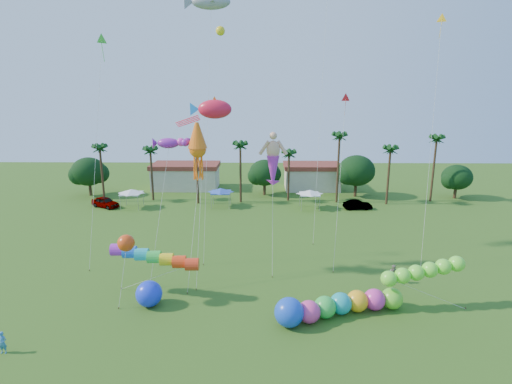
{
  "coord_description": "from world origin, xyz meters",
  "views": [
    {
      "loc": [
        0.52,
        -24.54,
        17.4
      ],
      "look_at": [
        0.0,
        10.0,
        9.0
      ],
      "focal_mm": 28.0,
      "sensor_mm": 36.0,
      "label": 1
    }
  ],
  "objects_px": {
    "spectator_a": "(2,343)",
    "blue_ball": "(149,294)",
    "car_a": "(105,202)",
    "spectator_b": "(394,274)",
    "car_b": "(358,205)",
    "caterpillar_inflatable": "(335,306)"
  },
  "relations": [
    {
      "from": "caterpillar_inflatable",
      "to": "blue_ball",
      "type": "relative_size",
      "value": 5.02
    },
    {
      "from": "spectator_b",
      "to": "blue_ball",
      "type": "xyz_separation_m",
      "value": [
        -22.0,
        -4.47,
        0.18
      ]
    },
    {
      "from": "car_b",
      "to": "caterpillar_inflatable",
      "type": "bearing_deg",
      "value": 160.24
    },
    {
      "from": "spectator_b",
      "to": "caterpillar_inflatable",
      "type": "height_order",
      "value": "caterpillar_inflatable"
    },
    {
      "from": "spectator_a",
      "to": "spectator_b",
      "type": "height_order",
      "value": "spectator_b"
    },
    {
      "from": "car_b",
      "to": "spectator_b",
      "type": "xyz_separation_m",
      "value": [
        -2.49,
        -25.35,
        0.2
      ]
    },
    {
      "from": "car_b",
      "to": "blue_ball",
      "type": "height_order",
      "value": "blue_ball"
    },
    {
      "from": "car_a",
      "to": "caterpillar_inflatable",
      "type": "relative_size",
      "value": 0.44
    },
    {
      "from": "car_b",
      "to": "spectator_a",
      "type": "height_order",
      "value": "spectator_a"
    },
    {
      "from": "car_a",
      "to": "spectator_a",
      "type": "xyz_separation_m",
      "value": [
        7.07,
        -36.94,
        -0.02
      ]
    },
    {
      "from": "spectator_b",
      "to": "caterpillar_inflatable",
      "type": "bearing_deg",
      "value": -116.25
    },
    {
      "from": "spectator_a",
      "to": "caterpillar_inflatable",
      "type": "xyz_separation_m",
      "value": [
        23.77,
        5.07,
        0.15
      ]
    },
    {
      "from": "car_a",
      "to": "spectator_b",
      "type": "relative_size",
      "value": 2.64
    },
    {
      "from": "car_b",
      "to": "spectator_a",
      "type": "bearing_deg",
      "value": 134.32
    },
    {
      "from": "spectator_a",
      "to": "blue_ball",
      "type": "xyz_separation_m",
      "value": [
        8.35,
        6.55,
        0.3
      ]
    },
    {
      "from": "car_a",
      "to": "blue_ball",
      "type": "xyz_separation_m",
      "value": [
        15.42,
        -30.39,
        0.28
      ]
    },
    {
      "from": "spectator_a",
      "to": "blue_ball",
      "type": "height_order",
      "value": "blue_ball"
    },
    {
      "from": "spectator_b",
      "to": "spectator_a",
      "type": "bearing_deg",
      "value": -138.4
    },
    {
      "from": "spectator_a",
      "to": "caterpillar_inflatable",
      "type": "bearing_deg",
      "value": 11.19
    },
    {
      "from": "blue_ball",
      "to": "car_a",
      "type": "bearing_deg",
      "value": 116.91
    },
    {
      "from": "car_a",
      "to": "caterpillar_inflatable",
      "type": "xyz_separation_m",
      "value": [
        30.85,
        -31.87,
        0.13
      ]
    },
    {
      "from": "spectator_a",
      "to": "blue_ball",
      "type": "relative_size",
      "value": 0.73
    }
  ]
}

